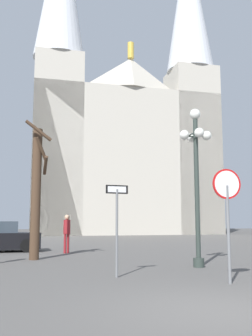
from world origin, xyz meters
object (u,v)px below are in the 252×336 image
stop_sign (227,203)px  street_lamp (196,166)px  bare_tree (36,190)px  cathedral (123,131)px  pedestrian_standing (67,230)px  one_way_arrow_sign (117,219)px

stop_sign → street_lamp: (0.28, 3.28, 1.40)m
bare_tree → cathedral: bearing=76.4°
pedestrian_standing → one_way_arrow_sign: bearing=-78.7°
one_way_arrow_sign → cathedral: bearing=83.0°
street_lamp → cathedral: bearing=87.9°
cathedral → pedestrian_standing: cathedral is taller
street_lamp → pedestrian_standing: 7.76m
pedestrian_standing → bare_tree: bearing=-112.2°
street_lamp → bare_tree: size_ratio=0.98×
cathedral → street_lamp: (-1.13, -30.89, -8.52)m
bare_tree → pedestrian_standing: (1.16, 2.84, -1.64)m
street_lamp → bare_tree: bare_tree is taller
cathedral → street_lamp: size_ratio=7.09×
one_way_arrow_sign → stop_sign: bearing=-28.0°
cathedral → stop_sign: (-1.40, -34.16, -9.93)m
stop_sign → bare_tree: size_ratio=0.52×
stop_sign → pedestrian_standing: (-4.19, 9.20, -0.88)m
cathedral → one_way_arrow_sign: 34.59m
one_way_arrow_sign → street_lamp: bearing=32.9°
stop_sign → pedestrian_standing: stop_sign is taller
stop_sign → street_lamp: 3.57m
cathedral → one_way_arrow_sign: bearing=-97.0°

